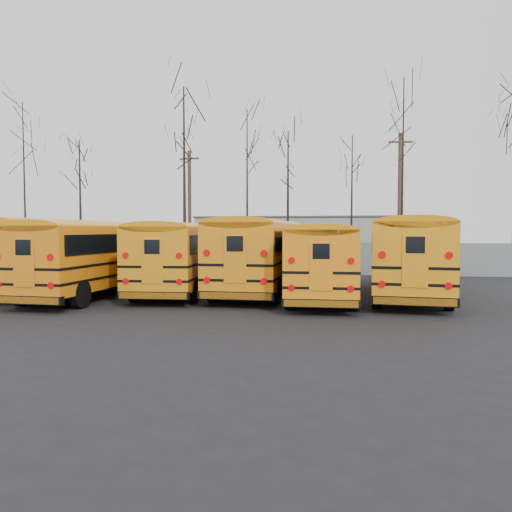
% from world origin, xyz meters
% --- Properties ---
extents(ground, '(120.00, 120.00, 0.00)m').
position_xyz_m(ground, '(0.00, 0.00, 0.00)').
color(ground, black).
rests_on(ground, ground).
extents(fence, '(40.00, 0.04, 2.00)m').
position_xyz_m(fence, '(0.00, 12.00, 1.00)').
color(fence, gray).
rests_on(fence, ground).
extents(distant_building, '(22.00, 8.00, 4.00)m').
position_xyz_m(distant_building, '(2.00, 32.00, 2.00)').
color(distant_building, '#9B9B97').
rests_on(distant_building, ground).
extents(bus_a, '(3.04, 12.03, 3.35)m').
position_xyz_m(bus_a, '(-7.95, 2.25, 1.96)').
color(bus_a, black).
rests_on(bus_a, ground).
extents(bus_b, '(2.94, 11.45, 3.18)m').
position_xyz_m(bus_b, '(-4.89, 0.45, 1.86)').
color(bus_b, black).
rests_on(bus_b, ground).
extents(bus_c, '(3.44, 11.44, 3.16)m').
position_xyz_m(bus_c, '(-1.70, 2.24, 1.85)').
color(bus_c, black).
rests_on(bus_c, ground).
extents(bus_d, '(2.97, 11.94, 3.32)m').
position_xyz_m(bus_d, '(1.73, 2.74, 1.95)').
color(bus_d, black).
rests_on(bus_d, ground).
extents(bus_e, '(2.75, 10.93, 3.04)m').
position_xyz_m(bus_e, '(4.52, 1.24, 1.78)').
color(bus_e, black).
rests_on(bus_e, ground).
extents(bus_f, '(3.73, 12.07, 3.33)m').
position_xyz_m(bus_f, '(8.04, 2.35, 1.95)').
color(bus_f, black).
rests_on(bus_f, ground).
extents(utility_pole_left, '(1.56, 0.31, 8.73)m').
position_xyz_m(utility_pole_left, '(-6.06, 17.10, 4.49)').
color(utility_pole_left, '#433126').
rests_on(utility_pole_left, ground).
extents(utility_pole_right, '(1.76, 0.36, 9.87)m').
position_xyz_m(utility_pole_right, '(9.51, 18.63, 5.07)').
color(utility_pole_right, '#493929').
rests_on(utility_pole_right, ground).
extents(tree_0, '(0.26, 0.26, 12.33)m').
position_xyz_m(tree_0, '(-18.23, 14.78, 6.17)').
color(tree_0, black).
rests_on(tree_0, ground).
extents(tree_1, '(0.26, 0.26, 9.39)m').
position_xyz_m(tree_1, '(-13.71, 14.76, 4.69)').
color(tree_1, black).
rests_on(tree_1, ground).
extents(tree_2, '(0.26, 0.26, 12.53)m').
position_xyz_m(tree_2, '(-5.36, 13.64, 6.26)').
color(tree_2, black).
rests_on(tree_2, ground).
extents(tree_3, '(0.26, 0.26, 11.74)m').
position_xyz_m(tree_3, '(-1.71, 17.55, 5.87)').
color(tree_3, black).
rests_on(tree_3, ground).
extents(tree_4, '(0.26, 0.26, 9.82)m').
position_xyz_m(tree_4, '(1.50, 16.25, 4.91)').
color(tree_4, black).
rests_on(tree_4, ground).
extents(tree_5, '(0.26, 0.26, 9.27)m').
position_xyz_m(tree_5, '(5.98, 15.68, 4.64)').
color(tree_5, black).
rests_on(tree_5, ground).
extents(tree_6, '(0.26, 0.26, 12.74)m').
position_xyz_m(tree_6, '(9.23, 14.68, 6.37)').
color(tree_6, black).
rests_on(tree_6, ground).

